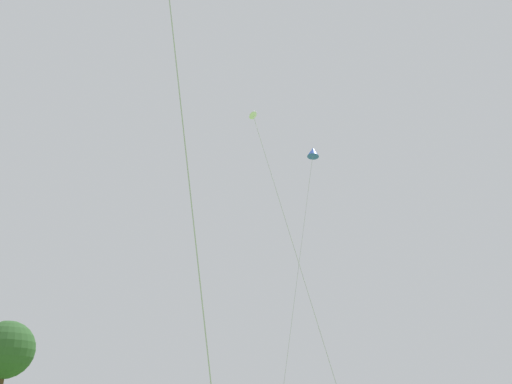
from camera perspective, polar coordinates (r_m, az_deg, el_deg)
small_kite_triangle_green at (r=18.43m, az=0.29°, el=6.31°), size 1.70×3.75×11.65m
small_kite_box_yellow at (r=29.51m, az=6.12°, el=4.09°), size 4.78×1.32×15.40m
tree_broad_distant at (r=57.33m, az=-25.29°, el=-15.10°), size 5.34×5.34×9.84m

